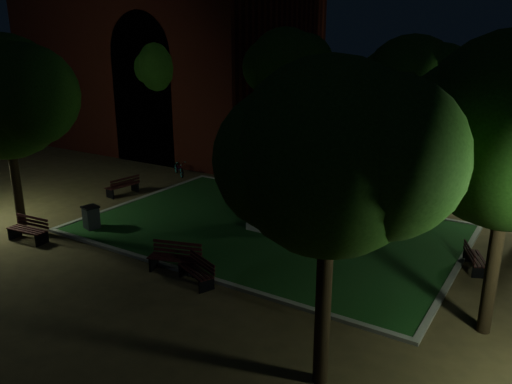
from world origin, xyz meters
The scene contains 19 objects.
ground centered at (0.00, 0.00, 0.00)m, with size 80.00×80.00×0.00m, color #483B22.
lawn centered at (0.00, 2.00, 0.04)m, with size 15.00×10.00×0.08m, color #194318.
lawn_kerb centered at (0.00, 2.00, 0.06)m, with size 15.40×10.40×0.12m.
monument centered at (0.00, 2.00, 0.96)m, with size 1.40×1.40×3.20m.
building_main centered at (-15.86, 13.79, 7.38)m, with size 20.00×12.00×15.00m.
tree_west centered at (-8.48, -3.77, 5.61)m, with size 5.97×4.88×8.05m.
tree_north_wl centered at (-3.04, 8.83, 6.44)m, with size 4.82×3.93×8.42m.
tree_north_er centered at (3.02, 11.38, 5.50)m, with size 6.27×5.12×8.06m.
tree_se centered at (6.19, -5.81, 5.40)m, with size 5.13×4.19×7.50m.
tree_nw centered at (-11.60, 9.78, 6.15)m, with size 5.71×4.66×8.49m.
lamppost_nw centered at (-11.14, 10.56, 3.14)m, with size 1.18×0.28×4.50m.
bench_near_left centered at (0.51, -3.44, 0.41)m, with size 1.68×1.11×0.87m.
bench_near_right centered at (-0.72, -3.12, 0.47)m, with size 1.92×1.14×1.00m.
bench_west_near centered at (-7.49, -4.19, 0.45)m, with size 1.81×0.79×0.97m.
bench_left_side centered at (-8.93, 2.21, 0.46)m, with size 0.85×1.84×0.97m.
bench_right_side centered at (8.06, 2.52, 0.39)m, with size 1.08×1.61×0.84m.
bench_far_side centered at (1.20, 9.12, 0.46)m, with size 1.90×1.10×0.98m.
trash_bin centered at (-6.34, -2.03, 0.53)m, with size 0.74×0.74×1.05m.
bicycle centered at (-9.07, 6.76, 0.46)m, with size 0.61×1.75×0.92m, color black.
Camera 1 is at (10.16, -15.06, 7.72)m, focal length 35.00 mm.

